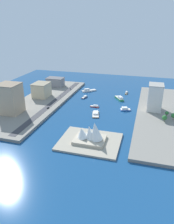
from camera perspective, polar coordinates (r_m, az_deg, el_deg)
name	(u,v)px	position (r m, az deg, el deg)	size (l,w,h in m)	color
ground_plane	(98,108)	(319.89, 2.95, 0.96)	(440.00, 440.00, 0.00)	navy
quay_west	(163,114)	(313.26, 19.51, -0.56)	(70.00, 240.00, 3.50)	gray
quay_east	(42,101)	(350.03, -11.83, 2.78)	(70.00, 240.00, 3.50)	gray
peninsula_point	(90,142)	(232.33, 0.72, -7.84)	(64.27, 52.14, 2.00)	#A89E89
road_strip	(54,102)	(340.31, -8.66, 2.75)	(9.28, 228.00, 0.15)	#38383D
barge_flat_brown	(96,114)	(297.69, 2.32, -0.50)	(13.44, 22.63, 3.39)	brown
water_taxi_orange	(126,93)	(392.86, 10.40, 5.09)	(3.60, 15.68, 3.85)	orange
patrol_launch_navy	(85,97)	(363.38, -0.65, 3.97)	(7.93, 14.35, 3.31)	#1E284C
ferry_green_doubledeck	(119,98)	(359.55, 8.57, 3.66)	(17.95, 23.32, 6.23)	#2D8C4C
tugboat_red	(95,106)	(324.22, 2.07, 1.53)	(14.07, 5.40, 3.41)	red
ferry_white_commuter	(89,90)	(396.90, 0.40, 5.74)	(24.94, 22.36, 5.65)	silver
catamaran_blue	(125,109)	(317.13, 10.05, 0.78)	(16.51, 11.75, 4.69)	blue
apartment_midrise_tan	(10,99)	(306.63, -19.67, 3.37)	(28.02, 27.23, 40.79)	tan
warehouse_low_gray	(55,82)	(421.41, -8.39, 7.90)	(32.01, 21.02, 16.18)	gray
office_block_beige	(42,90)	(363.65, -11.96, 5.76)	(24.51, 28.59, 23.04)	#C6B793
hotel_broad_white	(155,97)	(313.73, 17.56, 3.75)	(19.84, 23.44, 37.25)	silver
van_white	(70,89)	(397.89, -4.40, 6.09)	(2.12, 4.54, 1.62)	black
suv_black	(48,108)	(315.21, -10.30, 1.11)	(1.95, 4.70, 1.43)	black
traffic_light_waterfront	(61,97)	(347.60, -7.00, 4.03)	(0.36, 0.36, 6.50)	black
opera_landmark	(90,134)	(227.54, 0.91, -5.87)	(32.60, 25.96, 23.05)	#BCAD93
park_tree_cluster	(168,116)	(290.52, 20.77, -0.99)	(17.06, 22.08, 9.22)	brown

